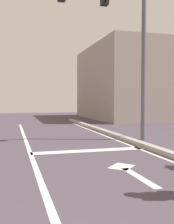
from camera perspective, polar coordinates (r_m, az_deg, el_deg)
name	(u,v)px	position (r m, az deg, el deg)	size (l,w,h in m)	color
lane_line_center	(34,163)	(6.50, -10.97, -10.45)	(0.12, 20.00, 0.01)	silver
lane_line_curbside	(157,156)	(7.45, 14.44, -8.80)	(0.12, 20.00, 0.01)	silver
stop_bar	(89,151)	(7.92, 0.50, -8.03)	(3.32, 0.40, 0.01)	silver
lane_arrow_stem	(139,177)	(5.41, 10.82, -13.17)	(0.16, 1.40, 0.01)	silver
lane_arrow_head	(122,166)	(6.15, 7.23, -11.18)	(0.56, 0.44, 0.01)	silver
curb_strip	(166,153)	(7.56, 16.10, -8.13)	(0.24, 24.00, 0.14)	#A39C95
traffic_signal_mast	(114,25)	(9.97, 5.73, 17.56)	(4.53, 0.34, 5.82)	#525F63
building_block	(159,84)	(22.68, 14.67, 5.75)	(11.15, 9.21, 5.46)	#9F918A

